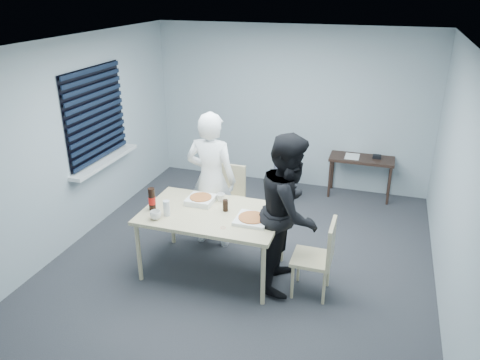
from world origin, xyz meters
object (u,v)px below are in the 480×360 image
(person_white, at_px, (211,180))
(soda_bottle, at_px, (152,199))
(chair_right, at_px, (320,253))
(side_table, at_px, (361,162))
(stool, at_px, (284,181))
(mug_a, at_px, (156,215))
(person_black, at_px, (289,212))
(backpack, at_px, (284,162))
(chair_far, at_px, (229,193))
(dining_table, at_px, (212,217))
(mug_b, at_px, (221,197))

(person_white, relative_size, soda_bottle, 6.65)
(chair_right, relative_size, side_table, 0.90)
(person_white, bearing_deg, stool, -111.44)
(stool, xyz_separation_m, mug_a, (-0.89, -2.49, 0.49))
(person_black, bearing_deg, backpack, 14.04)
(chair_right, bearing_deg, chair_far, 141.03)
(dining_table, relative_size, person_black, 0.89)
(stool, bearing_deg, chair_far, -116.89)
(mug_a, height_order, mug_b, mug_a)
(chair_far, height_order, chair_right, same)
(dining_table, xyz_separation_m, side_table, (1.48, 2.67, -0.13))
(chair_right, bearing_deg, dining_table, 176.52)
(dining_table, xyz_separation_m, stool, (0.36, 2.15, -0.38))
(chair_right, relative_size, backpack, 2.19)
(chair_right, distance_m, soda_bottle, 1.98)
(chair_right, relative_size, person_white, 0.50)
(person_white, height_order, stool, person_white)
(side_table, distance_m, mug_a, 3.63)
(mug_b, bearing_deg, mug_a, -128.83)
(chair_far, bearing_deg, stool, 63.11)
(backpack, bearing_deg, person_black, -90.82)
(backpack, bearing_deg, chair_right, -82.61)
(backpack, bearing_deg, soda_bottle, -129.31)
(side_table, bearing_deg, stool, -154.89)
(chair_far, bearing_deg, mug_a, -103.96)
(dining_table, distance_m, person_black, 0.90)
(mug_a, bearing_deg, dining_table, 32.44)
(person_black, relative_size, mug_a, 14.39)
(side_table, relative_size, mug_b, 9.84)
(person_white, bearing_deg, chair_far, -97.74)
(dining_table, bearing_deg, person_white, 111.46)
(person_white, height_order, mug_a, person_white)
(stool, height_order, soda_bottle, soda_bottle)
(chair_right, distance_m, side_table, 2.76)
(person_black, relative_size, mug_b, 17.70)
(mug_a, bearing_deg, soda_bottle, 125.71)
(chair_right, distance_m, backpack, 2.39)
(dining_table, distance_m, chair_far, 1.12)
(chair_right, relative_size, mug_b, 8.90)
(chair_far, xyz_separation_m, stool, (0.54, 1.06, -0.18))
(chair_right, height_order, person_white, person_white)
(side_table, bearing_deg, person_white, -129.91)
(side_table, relative_size, backpack, 2.42)
(backpack, xyz_separation_m, mug_a, (-0.89, -2.47, 0.18))
(chair_right, height_order, person_black, person_black)
(person_black, height_order, backpack, person_black)
(chair_far, relative_size, chair_right, 1.00)
(chair_right, distance_m, person_white, 1.70)
(mug_b, distance_m, soda_bottle, 0.81)
(mug_a, bearing_deg, person_black, 15.56)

